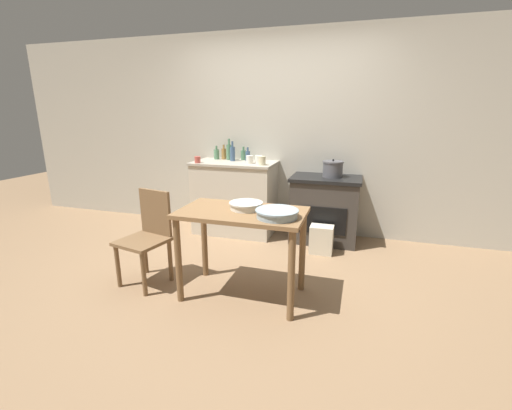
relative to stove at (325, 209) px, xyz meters
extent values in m
plane|color=#896B4C|center=(-0.65, -1.28, -0.41)|extent=(14.00, 14.00, 0.00)
cube|color=#B2AD9E|center=(-0.65, 0.30, 0.87)|extent=(8.00, 0.07, 2.55)
cube|color=beige|center=(-1.17, -0.02, 0.05)|extent=(1.03, 0.57, 0.91)
cube|color=#A9A08F|center=(-1.17, -0.02, 0.52)|extent=(1.06, 0.60, 0.03)
cube|color=#38332D|center=(0.00, 0.00, -0.02)|extent=(0.79, 0.53, 0.77)
cube|color=black|center=(0.00, 0.00, 0.38)|extent=(0.83, 0.57, 0.04)
cube|color=black|center=(0.00, -0.27, -0.07)|extent=(0.55, 0.01, 0.32)
cube|color=olive|center=(-0.53, -1.56, 0.35)|extent=(1.05, 0.60, 0.03)
cylinder|color=brown|center=(-1.01, -1.81, -0.04)|extent=(0.06, 0.06, 0.74)
cylinder|color=brown|center=(-0.05, -1.81, -0.04)|extent=(0.06, 0.06, 0.74)
cylinder|color=brown|center=(-1.01, -1.31, -0.04)|extent=(0.06, 0.06, 0.74)
cylinder|color=brown|center=(-0.05, -1.31, -0.04)|extent=(0.06, 0.06, 0.74)
cube|color=brown|center=(-1.47, -1.63, 0.02)|extent=(0.47, 0.47, 0.03)
cube|color=brown|center=(-1.44, -1.45, 0.25)|extent=(0.36, 0.10, 0.43)
cylinder|color=brown|center=(-1.67, -1.76, -0.20)|extent=(0.04, 0.04, 0.41)
cylinder|color=brown|center=(-1.35, -1.83, -0.20)|extent=(0.04, 0.04, 0.41)
cylinder|color=brown|center=(-1.60, -1.43, -0.20)|extent=(0.04, 0.04, 0.41)
cylinder|color=brown|center=(-1.28, -1.50, -0.20)|extent=(0.04, 0.04, 0.41)
cube|color=beige|center=(0.02, -0.42, -0.24)|extent=(0.26, 0.18, 0.32)
cylinder|color=#4C4C51|center=(0.07, 0.01, 0.49)|extent=(0.23, 0.23, 0.17)
cylinder|color=#4C4C51|center=(0.07, 0.01, 0.58)|extent=(0.25, 0.25, 0.02)
sphere|color=black|center=(0.07, 0.01, 0.61)|extent=(0.02, 0.02, 0.02)
cylinder|color=silver|center=(-0.51, -1.50, 0.40)|extent=(0.27, 0.27, 0.06)
cylinder|color=beige|center=(-0.51, -1.50, 0.42)|extent=(0.29, 0.29, 0.01)
cylinder|color=#93A8B2|center=(-0.21, -1.65, 0.40)|extent=(0.32, 0.32, 0.06)
cylinder|color=#8597A0|center=(-0.21, -1.65, 0.43)|extent=(0.34, 0.34, 0.01)
cylinder|color=#3D5675|center=(-1.03, 0.10, 0.60)|extent=(0.06, 0.06, 0.13)
cylinder|color=#3D5675|center=(-1.03, 0.10, 0.69)|extent=(0.02, 0.02, 0.05)
cylinder|color=#517F5B|center=(-1.30, 0.14, 0.64)|extent=(0.08, 0.08, 0.20)
cylinder|color=#517F5B|center=(-1.30, 0.14, 0.78)|extent=(0.03, 0.03, 0.08)
cylinder|color=#3D5675|center=(-1.22, 0.05, 0.63)|extent=(0.07, 0.07, 0.18)
cylinder|color=#3D5675|center=(-1.22, 0.05, 0.76)|extent=(0.02, 0.02, 0.07)
cylinder|color=#517F5B|center=(-1.12, 0.19, 0.60)|extent=(0.07, 0.07, 0.13)
cylinder|color=#517F5B|center=(-1.12, 0.19, 0.69)|extent=(0.03, 0.03, 0.05)
cylinder|color=#517F5B|center=(-1.49, 0.14, 0.60)|extent=(0.07, 0.07, 0.13)
cylinder|color=#517F5B|center=(-1.49, 0.14, 0.69)|extent=(0.03, 0.03, 0.05)
cylinder|color=olive|center=(-1.39, 0.17, 0.61)|extent=(0.06, 0.06, 0.14)
cylinder|color=olive|center=(-1.39, 0.17, 0.70)|extent=(0.02, 0.02, 0.05)
cylinder|color=silver|center=(-0.94, -0.09, 0.59)|extent=(0.08, 0.08, 0.10)
cylinder|color=#B74C42|center=(-1.58, -0.24, 0.58)|extent=(0.07, 0.07, 0.08)
cylinder|color=silver|center=(-0.84, -0.04, 0.58)|extent=(0.09, 0.09, 0.10)
cylinder|color=beige|center=(-0.76, -0.17, 0.59)|extent=(0.08, 0.08, 0.10)
camera|label=1|loc=(0.38, -4.12, 1.17)|focal=24.00mm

